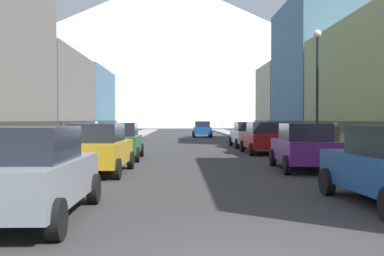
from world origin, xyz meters
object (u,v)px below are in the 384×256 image
object	(u,v)px
car_left_0	(29,173)
car_left_2	(120,141)
car_driving_0	(202,129)
pedestrian_1	(31,149)
streetlamp_right	(317,74)
car_right_1	(304,146)
car_right_3	(247,134)
car_left_1	(98,148)
potted_plant_0	(354,150)
potted_plant_1	(21,153)
car_right_2	(263,138)
potted_plant_2	(354,149)
pedestrian_2	(96,135)
pedestrian_0	(335,142)

from	to	relation	value
car_left_0	car_left_2	xyz separation A→B (m)	(0.00, 13.81, 0.00)
car_driving_0	pedestrian_1	bearing A→B (deg)	-102.61
car_left_2	car_driving_0	world-z (taller)	same
pedestrian_1	streetlamp_right	bearing A→B (deg)	20.52
car_right_1	car_right_3	bearing A→B (deg)	89.99
car_left_1	potted_plant_0	bearing A→B (deg)	22.29
potted_plant_1	streetlamp_right	world-z (taller)	streetlamp_right
car_left_0	potted_plant_1	size ratio (longest dim) A/B	4.57
car_left_1	car_right_1	distance (m)	7.67
car_left_1	car_right_2	xyz separation A→B (m)	(7.60, 9.77, 0.00)
car_left_1	car_right_1	bearing A→B (deg)	7.98
car_right_1	streetlamp_right	bearing A→B (deg)	66.40
car_left_1	potted_plant_1	bearing A→B (deg)	154.39
streetlamp_right	car_driving_0	bearing A→B (deg)	96.95
potted_plant_2	streetlamp_right	world-z (taller)	streetlamp_right
car_left_0	car_left_2	bearing A→B (deg)	90.00
potted_plant_0	car_right_1	bearing A→B (deg)	-133.61
potted_plant_1	pedestrian_1	size ratio (longest dim) A/B	0.63
car_right_1	potted_plant_0	distance (m)	4.66
potted_plant_2	car_driving_0	bearing A→B (deg)	99.90
pedestrian_2	streetlamp_right	xyz separation A→B (m)	(11.60, -8.90, 3.06)
potted_plant_0	pedestrian_2	size ratio (longest dim) A/B	0.45
car_left_0	car_right_3	size ratio (longest dim) A/B	1.00
car_right_2	pedestrian_1	world-z (taller)	car_right_2
car_left_0	car_right_3	world-z (taller)	same
car_left_0	potted_plant_2	bearing A→B (deg)	48.27
car_right_2	streetlamp_right	size ratio (longest dim) A/B	0.75
car_right_2	potted_plant_0	bearing A→B (deg)	-59.09
car_left_0	car_right_2	size ratio (longest dim) A/B	1.00
potted_plant_0	pedestrian_1	xyz separation A→B (m)	(-13.25, -4.15, 0.32)
car_left_0	pedestrian_0	size ratio (longest dim) A/B	2.67
potted_plant_0	potted_plant_2	size ratio (longest dim) A/B	0.90
car_right_2	potted_plant_1	size ratio (longest dim) A/B	4.59
car_left_2	car_driving_0	xyz separation A→B (m)	(5.40, 29.23, 0.00)
car_left_2	car_right_3	world-z (taller)	same
car_left_0	potted_plant_2	world-z (taller)	car_left_0
car_right_3	car_driving_0	xyz separation A→B (m)	(-2.20, 19.35, 0.00)
car_left_1	pedestrian_0	xyz separation A→B (m)	(10.05, 4.76, 0.01)
potted_plant_2	streetlamp_right	xyz separation A→B (m)	(-1.65, 0.18, 3.38)
car_right_1	pedestrian_2	size ratio (longest dim) A/B	2.68
car_driving_0	potted_plant_1	world-z (taller)	car_driving_0
car_right_3	potted_plant_0	size ratio (longest dim) A/B	5.92
potted_plant_0	pedestrian_1	size ratio (longest dim) A/B	0.48
potted_plant_0	streetlamp_right	distance (m)	3.83
car_left_1	car_right_3	world-z (taller)	same
car_left_1	car_right_3	distance (m)	17.74
car_left_2	car_right_3	xyz separation A→B (m)	(7.60, 9.88, 0.00)
car_left_2	pedestrian_0	distance (m)	10.14
pedestrian_2	car_left_1	bearing A→B (deg)	-79.74
potted_plant_0	potted_plant_1	bearing A→B (deg)	-168.32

